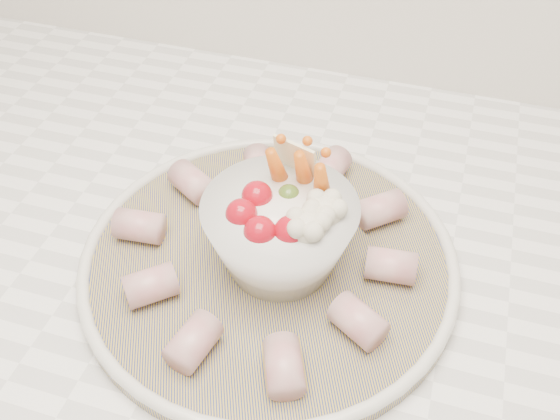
% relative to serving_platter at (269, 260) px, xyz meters
% --- Properties ---
extents(serving_platter, '(0.47, 0.47, 0.02)m').
position_rel_serving_platter_xyz_m(serving_platter, '(0.00, 0.00, 0.00)').
color(serving_platter, navy).
rests_on(serving_platter, kitchen_counter).
extents(veggie_bowl, '(0.14, 0.14, 0.11)m').
position_rel_serving_platter_xyz_m(veggie_bowl, '(0.01, -0.00, 0.05)').
color(veggie_bowl, white).
rests_on(veggie_bowl, serving_platter).
extents(cured_meat_rolls, '(0.29, 0.30, 0.03)m').
position_rel_serving_platter_xyz_m(cured_meat_rolls, '(-0.00, 0.00, 0.02)').
color(cured_meat_rolls, '#AF5058').
rests_on(cured_meat_rolls, serving_platter).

